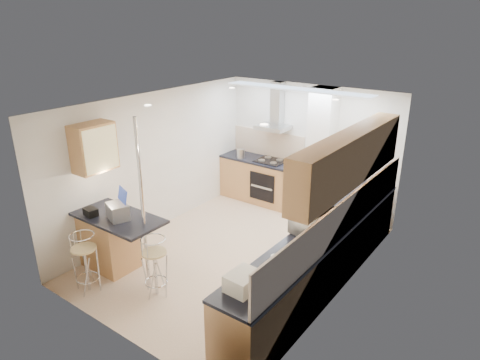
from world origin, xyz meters
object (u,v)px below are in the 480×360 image
Objects in this scene: microwave at (314,221)px; bread_bin at (243,281)px; laptop at (118,211)px; bar_stool_near at (86,263)px; bar_stool_end at (155,267)px.

bread_bin is at bearing -167.02° from microwave.
bar_stool_near is at bearing -78.20° from laptop.
microwave is 3.24m from bar_stool_near.
bar_stool_end is (0.86, 0.51, -0.00)m from bar_stool_near.
bar_stool_near is (-2.54, -1.91, -0.64)m from microwave.
microwave is 0.67× the size of bar_stool_near.
bar_stool_end is 2.40× the size of bread_bin.
bar_stool_near is at bearing -171.59° from bread_bin.
laptop is 0.37× the size of bar_stool_near.
bread_bin reaches higher than bar_stool_near.
bread_bin is (0.00, -1.64, -0.07)m from microwave.
bar_stool_near is 1.01× the size of bar_stool_end.
bar_stool_near is (-0.09, -0.57, -0.61)m from laptop.
bar_stool_near is 2.62m from bread_bin.
microwave is 1.78× the size of laptop.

